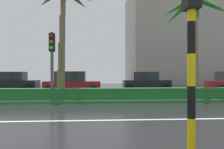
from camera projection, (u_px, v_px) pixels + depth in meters
name	position (u px, v px, depth m)	size (l,w,h in m)	color
ground_plane	(10.00, 99.00, 13.59)	(90.00, 42.00, 0.10)	black
median_strip	(3.00, 99.00, 12.59)	(85.50, 4.00, 0.15)	#2D6B33
palm_tree_centre_left	(63.00, 3.00, 12.62)	(3.61, 3.60, 6.91)	brown
palm_tree_centre	(194.00, 15.00, 13.13)	(4.59, 4.27, 6.57)	brown
traffic_signal_median_right	(52.00, 53.00, 11.38)	(0.28, 0.43, 3.59)	#4C4C47
traffic_signal_foreground	(191.00, 18.00, 4.23)	(0.28, 0.43, 3.80)	yellow
car_in_traffic_second	(13.00, 82.00, 19.22)	(4.30, 2.02, 1.72)	black
car_in_traffic_third	(72.00, 83.00, 16.77)	(4.30, 2.02, 1.72)	maroon
car_in_traffic_fourth	(146.00, 81.00, 20.07)	(4.30, 2.02, 1.72)	black
building_far_right	(181.00, 38.00, 35.36)	(17.16, 11.32, 14.82)	gray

